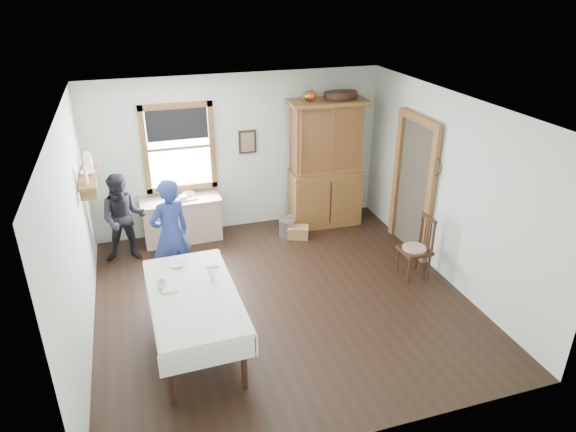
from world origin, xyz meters
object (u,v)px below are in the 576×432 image
at_px(pail, 287,228).
at_px(figure_dark, 124,221).
at_px(spindle_chair, 415,247).
at_px(wicker_basket, 298,232).
at_px(work_counter, 182,220).
at_px(dining_table, 196,320).
at_px(woman_blue, 171,238).
at_px(china_hutch, 326,164).

height_order(pail, figure_dark, figure_dark).
distance_m(spindle_chair, wicker_basket, 2.15).
xyz_separation_m(wicker_basket, figure_dark, (-2.81, 0.11, 0.56)).
distance_m(spindle_chair, figure_dark, 4.45).
bearing_deg(spindle_chair, figure_dark, 153.73).
distance_m(work_counter, wicker_basket, 1.98).
xyz_separation_m(dining_table, woman_blue, (-0.11, 1.51, 0.37)).
relative_size(wicker_basket, figure_dark, 0.26).
xyz_separation_m(work_counter, woman_blue, (-0.29, -1.37, 0.38)).
relative_size(pail, woman_blue, 0.19).
xyz_separation_m(dining_table, wicker_basket, (2.08, 2.37, -0.29)).
distance_m(pail, woman_blue, 2.33).
distance_m(work_counter, dining_table, 2.88).
distance_m(dining_table, woman_blue, 1.56).
relative_size(dining_table, wicker_basket, 5.57).
relative_size(spindle_chair, woman_blue, 0.64).
distance_m(china_hutch, dining_table, 3.97).
bearing_deg(figure_dark, wicker_basket, 3.63).
bearing_deg(figure_dark, work_counter, 29.16).
relative_size(work_counter, china_hutch, 0.58).
bearing_deg(china_hutch, figure_dark, -172.07).
height_order(pail, wicker_basket, pail).
height_order(china_hutch, woman_blue, china_hutch).
bearing_deg(work_counter, spindle_chair, -36.32).
xyz_separation_m(spindle_chair, woman_blue, (-3.42, 0.85, 0.27)).
relative_size(dining_table, woman_blue, 1.28).
height_order(spindle_chair, wicker_basket, spindle_chair).
bearing_deg(pail, spindle_chair, -52.66).
xyz_separation_m(work_counter, wicker_basket, (1.90, -0.51, -0.27)).
xyz_separation_m(spindle_chair, figure_dark, (-4.05, 1.82, 0.18)).
bearing_deg(dining_table, figure_dark, 106.46).
relative_size(spindle_chair, wicker_basket, 2.79).
distance_m(woman_blue, figure_dark, 1.16).
height_order(work_counter, dining_table, dining_table).
distance_m(pail, figure_dark, 2.70).
bearing_deg(pail, work_counter, 167.73).
height_order(dining_table, woman_blue, woman_blue).
height_order(work_counter, woman_blue, woman_blue).
distance_m(wicker_basket, woman_blue, 2.44).
xyz_separation_m(work_counter, china_hutch, (2.54, -0.08, 0.75)).
bearing_deg(china_hutch, pail, -156.88).
bearing_deg(work_counter, wicker_basket, -16.03).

